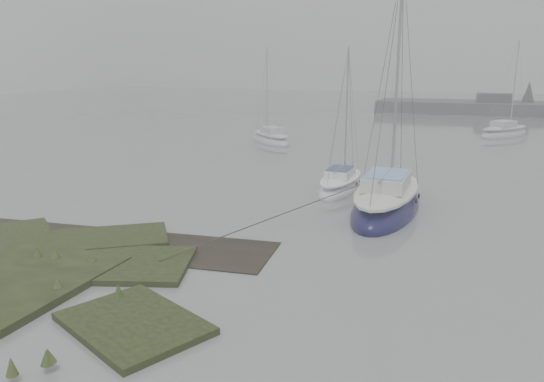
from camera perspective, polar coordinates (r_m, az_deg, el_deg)
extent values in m
plane|color=slate|center=(41.37, 9.70, 4.88)|extent=(160.00, 160.00, 0.00)
cube|color=#424247|center=(71.37, 22.69, 8.78)|extent=(4.00, 3.00, 2.20)
cone|color=#384238|center=(73.55, 25.85, 9.22)|extent=(2.00, 2.00, 3.50)
ellipsoid|color=#121039|center=(23.19, 12.21, -1.76)|extent=(2.73, 7.87, 1.90)
ellipsoid|color=silver|center=(23.00, 12.30, 0.06)|extent=(2.20, 6.85, 0.54)
cube|color=silver|center=(22.58, 12.22, 1.04)|extent=(1.73, 2.71, 0.56)
cube|color=#7EA9DD|center=(22.51, 12.26, 1.81)|extent=(1.61, 2.49, 0.09)
cylinder|color=#939399|center=(23.39, 13.34, 12.26)|extent=(0.12, 0.12, 8.94)
cylinder|color=#939399|center=(22.30, 12.16, 1.70)|extent=(0.17, 3.13, 0.10)
ellipsoid|color=silver|center=(26.62, 7.40, 0.33)|extent=(1.87, 5.32, 1.28)
ellipsoid|color=white|center=(26.50, 7.44, 1.40)|extent=(1.50, 4.63, 0.36)
cube|color=white|center=(26.22, 7.33, 1.98)|extent=(1.18, 1.84, 0.38)
cube|color=navy|center=(26.18, 7.35, 2.44)|extent=(1.10, 1.68, 0.06)
cylinder|color=#939399|center=(26.67, 8.03, 8.60)|extent=(0.08, 0.08, 6.03)
cylinder|color=#939399|center=(26.04, 7.26, 2.38)|extent=(0.12, 2.11, 0.07)
ellipsoid|color=silver|center=(42.30, -0.14, 5.39)|extent=(5.28, 5.35, 1.37)
ellipsoid|color=silver|center=(42.23, -0.14, 6.13)|extent=(4.51, 4.57, 0.39)
cube|color=silver|center=(41.96, 0.00, 6.55)|extent=(2.22, 2.24, 0.40)
cube|color=#ADB0B8|center=(41.94, 0.00, 6.86)|extent=(2.05, 2.06, 0.06)
cylinder|color=#939399|center=(42.58, -0.54, 10.95)|extent=(0.09, 0.09, 6.47)
cylinder|color=#939399|center=(41.79, 0.09, 6.84)|extent=(1.63, 1.67, 0.07)
ellipsoid|color=#AAAFB3|center=(50.02, 23.70, 5.54)|extent=(5.11, 6.22, 1.49)
ellipsoid|color=silver|center=(49.95, 23.77, 6.22)|extent=(4.33, 5.34, 0.42)
cube|color=silver|center=(49.68, 23.65, 6.62)|extent=(2.27, 2.48, 0.44)
cube|color=silver|center=(49.66, 23.68, 6.90)|extent=(2.10, 2.29, 0.07)
cylinder|color=#939399|center=(50.35, 24.66, 10.56)|extent=(0.10, 0.10, 7.02)
cylinder|color=#939399|center=(49.51, 23.57, 6.90)|extent=(1.44, 2.08, 0.08)
ellipsoid|color=#AFB2B8|center=(74.07, 13.10, 8.58)|extent=(4.47, 2.38, 1.03)
ellipsoid|color=white|center=(74.04, 13.12, 8.90)|extent=(3.87, 1.98, 0.29)
cube|color=white|center=(73.95, 13.26, 9.09)|extent=(1.64, 1.24, 0.30)
cube|color=silver|center=(73.94, 13.27, 9.22)|extent=(1.50, 1.15, 0.05)
cylinder|color=#939399|center=(74.08, 12.83, 10.97)|extent=(0.07, 0.07, 4.87)
cylinder|color=#939399|center=(73.90, 13.36, 9.21)|extent=(1.67, 0.46, 0.05)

